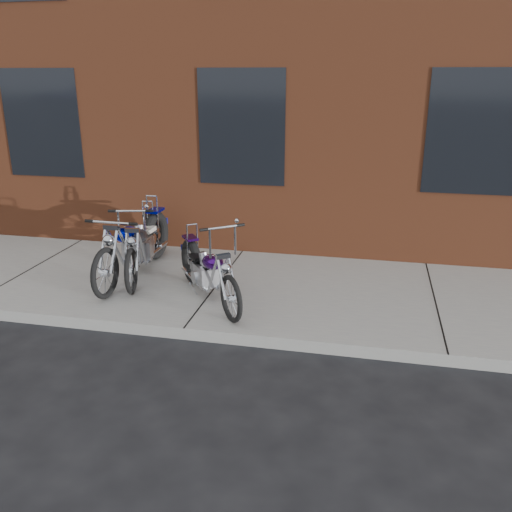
# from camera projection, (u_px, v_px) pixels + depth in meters

# --- Properties ---
(ground) EXTENTS (120.00, 120.00, 0.00)m
(ground) POSITION_uv_depth(u_px,v_px,m) (184.00, 340.00, 6.47)
(ground) COLOR black
(ground) RESTS_ON ground
(sidewalk) EXTENTS (22.00, 3.00, 0.15)m
(sidewalk) POSITION_uv_depth(u_px,v_px,m) (218.00, 288.00, 7.83)
(sidewalk) COLOR gray
(sidewalk) RESTS_ON ground
(building_brick) EXTENTS (22.00, 10.00, 8.00)m
(building_brick) POSITION_uv_depth(u_px,v_px,m) (291.00, 28.00, 12.58)
(building_brick) COLOR brown
(building_brick) RESTS_ON ground
(chopper_purple) EXTENTS (1.33, 1.67, 1.15)m
(chopper_purple) POSITION_uv_depth(u_px,v_px,m) (208.00, 273.00, 7.15)
(chopper_purple) COLOR black
(chopper_purple) RESTS_ON sidewalk
(chopper_blue) EXTENTS (0.59, 2.43, 1.05)m
(chopper_blue) POSITION_uv_depth(u_px,v_px,m) (135.00, 247.00, 8.00)
(chopper_blue) COLOR black
(chopper_blue) RESTS_ON sidewalk
(chopper_third) EXTENTS (0.69, 2.16, 1.11)m
(chopper_third) POSITION_uv_depth(u_px,v_px,m) (142.00, 247.00, 8.12)
(chopper_third) COLOR black
(chopper_third) RESTS_ON sidewalk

